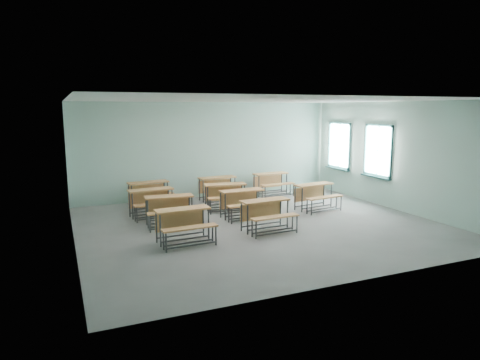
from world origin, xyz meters
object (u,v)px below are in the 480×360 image
at_px(desk_unit_r3c2, 272,181).
at_px(desk_unit_r1c2, 316,193).
at_px(desk_unit_r1c1, 243,199).
at_px(desk_unit_r0c1, 267,211).
at_px(desk_unit_r3c1, 219,185).
at_px(desk_unit_r2c0, 152,199).
at_px(desk_unit_r1c0, 170,206).
at_px(desk_unit_r0c0, 184,220).
at_px(desk_unit_r3c0, 150,190).
at_px(desk_unit_r2c1, 226,193).

bearing_deg(desk_unit_r3c2, desk_unit_r1c2, -89.20).
height_order(desk_unit_r1c1, desk_unit_r1c2, same).
relative_size(desk_unit_r0c1, desk_unit_r3c1, 1.00).
xyz_separation_m(desk_unit_r1c1, desk_unit_r1c2, (2.37, 0.03, 0.00)).
distance_m(desk_unit_r0c1, desk_unit_r2c0, 3.42).
relative_size(desk_unit_r0c1, desk_unit_r1c0, 0.99).
height_order(desk_unit_r0c0, desk_unit_r3c0, same).
bearing_deg(desk_unit_r3c2, desk_unit_r0c1, -122.97).
bearing_deg(desk_unit_r3c0, desk_unit_r1c2, -33.40).
xyz_separation_m(desk_unit_r0c1, desk_unit_r1c2, (2.36, 1.44, 0.00)).
xyz_separation_m(desk_unit_r3c0, desk_unit_r3c1, (2.27, 0.03, 0.00)).
bearing_deg(desk_unit_r0c0, desk_unit_r1c0, 85.32).
distance_m(desk_unit_r0c0, desk_unit_r1c1, 2.60).
relative_size(desk_unit_r0c1, desk_unit_r3c0, 0.98).
bearing_deg(desk_unit_r0c1, desk_unit_r3c2, 57.47).
xyz_separation_m(desk_unit_r0c1, desk_unit_r2c1, (-0.11, 2.50, 0.00)).
height_order(desk_unit_r0c0, desk_unit_r1c2, same).
relative_size(desk_unit_r1c1, desk_unit_r1c2, 0.94).
bearing_deg(desk_unit_r2c1, desk_unit_r3c0, 155.71).
relative_size(desk_unit_r1c1, desk_unit_r2c0, 0.97).
distance_m(desk_unit_r1c2, desk_unit_r3c2, 2.44).
height_order(desk_unit_r0c1, desk_unit_r3c2, same).
xyz_separation_m(desk_unit_r1c1, desk_unit_r2c0, (-2.29, 1.11, 0.00)).
relative_size(desk_unit_r2c1, desk_unit_r3c2, 1.04).
bearing_deg(desk_unit_r1c1, desk_unit_r1c0, 178.49).
distance_m(desk_unit_r2c1, desk_unit_r3c0, 2.38).
height_order(desk_unit_r0c1, desk_unit_r1c1, same).
height_order(desk_unit_r0c0, desk_unit_r0c1, same).
relative_size(desk_unit_r0c0, desk_unit_r1c2, 0.95).
bearing_deg(desk_unit_r0c0, desk_unit_r1c2, 16.20).
height_order(desk_unit_r0c0, desk_unit_r3c1, same).
bearing_deg(desk_unit_r3c0, desk_unit_r0c0, -96.07).
bearing_deg(desk_unit_r0c0, desk_unit_r3c0, 87.08).
bearing_deg(desk_unit_r3c0, desk_unit_r3c1, -5.12).
bearing_deg(desk_unit_r0c0, desk_unit_r3c1, 56.94).
distance_m(desk_unit_r0c0, desk_unit_r3c0, 3.87).
height_order(desk_unit_r0c0, desk_unit_r1c0, same).
xyz_separation_m(desk_unit_r0c0, desk_unit_r1c0, (0.05, 1.51, 0.00)).
bearing_deg(desk_unit_r0c1, desk_unit_r3c1, 84.41).
xyz_separation_m(desk_unit_r2c1, desk_unit_r3c1, (0.25, 1.30, 0.00)).
relative_size(desk_unit_r1c2, desk_unit_r3c1, 1.04).
bearing_deg(desk_unit_r0c1, desk_unit_r1c0, 142.58).
xyz_separation_m(desk_unit_r0c0, desk_unit_r2c1, (2.02, 2.60, 0.00)).
xyz_separation_m(desk_unit_r0c1, desk_unit_r3c1, (0.14, 3.80, 0.00)).
relative_size(desk_unit_r3c0, desk_unit_r3c2, 1.02).
xyz_separation_m(desk_unit_r0c0, desk_unit_r3c0, (0.00, 3.87, 0.00)).
height_order(desk_unit_r2c0, desk_unit_r3c0, same).
bearing_deg(desk_unit_r2c0, desk_unit_r1c0, -83.91).
relative_size(desk_unit_r1c1, desk_unit_r3c0, 0.96).
distance_m(desk_unit_r0c0, desk_unit_r0c1, 2.13).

